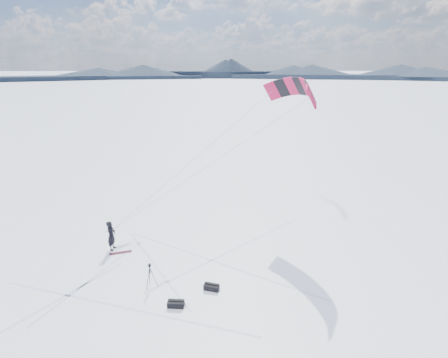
{
  "coord_description": "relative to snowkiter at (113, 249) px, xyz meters",
  "views": [
    {
      "loc": [
        3.96,
        -14.19,
        10.89
      ],
      "look_at": [
        5.37,
        5.94,
        3.89
      ],
      "focal_mm": 26.0,
      "sensor_mm": 36.0,
      "label": 1
    }
  ],
  "objects": [
    {
      "name": "ground",
      "position": [
        1.79,
        -4.14,
        0.0
      ],
      "size": [
        1800.0,
        1800.0,
        0.0
      ],
      "primitive_type": "plane",
      "color": "white"
    },
    {
      "name": "horizon_hills",
      "position": [
        1.79,
        -4.14,
        3.13
      ],
      "size": [
        704.84,
        706.81,
        8.04
      ],
      "color": "#18212E",
      "rests_on": "ground"
    },
    {
      "name": "snow_tracks",
      "position": [
        1.14,
        -4.49,
        0.0
      ],
      "size": [
        14.76,
        10.25,
        0.01
      ],
      "color": "#AEBCDA",
      "rests_on": "ground"
    },
    {
      "name": "snowkiter",
      "position": [
        0.0,
        0.0,
        0.0
      ],
      "size": [
        0.56,
        0.76,
        1.92
      ],
      "primitive_type": "imported",
      "rotation": [
        0.0,
        0.0,
        1.43
      ],
      "color": "black",
      "rests_on": "ground"
    },
    {
      "name": "snowboard",
      "position": [
        0.58,
        -0.5,
        0.02
      ],
      "size": [
        1.35,
        0.53,
        0.04
      ],
      "primitive_type": "cube",
      "rotation": [
        0.0,
        0.0,
        0.22
      ],
      "color": "maroon",
      "rests_on": "ground"
    },
    {
      "name": "tripod",
      "position": [
        2.94,
        -3.9,
        0.87
      ],
      "size": [
        0.61,
        0.65,
        1.35
      ],
      "rotation": [
        0.0,
        0.0,
        -0.13
      ],
      "color": "black",
      "rests_on": "ground"
    },
    {
      "name": "gear_bag_a",
      "position": [
        4.33,
        -5.51,
        0.16
      ],
      "size": [
        0.83,
        0.47,
        0.35
      ],
      "rotation": [
        0.0,
        0.0,
        -0.13
      ],
      "color": "black",
      "rests_on": "ground"
    },
    {
      "name": "gear_bag_b",
      "position": [
        6.08,
        -4.38,
        0.15
      ],
      "size": [
        0.85,
        0.61,
        0.35
      ],
      "rotation": [
        0.0,
        0.0,
        -0.34
      ],
      "color": "black",
      "rests_on": "ground"
    },
    {
      "name": "power_kite",
      "position": [
        11.93,
        3.48,
        9.41
      ],
      "size": [
        13.2,
        6.22,
        9.03
      ],
      "color": "#CB1448",
      "rests_on": "ground"
    }
  ]
}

